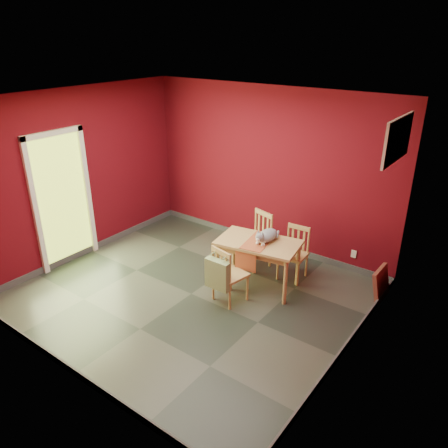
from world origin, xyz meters
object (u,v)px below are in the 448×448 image
Objects in this scene: dining_table at (258,247)px; tote_bag at (218,274)px; chair_far_right at (294,252)px; chair_near at (228,274)px; cat at (267,233)px; picture_frame at (381,284)px; chair_far_left at (257,239)px.

dining_table is 2.55× the size of tote_bag.
chair_far_right reaches higher than dining_table.
chair_near reaches higher than tote_bag.
chair_near reaches higher than dining_table.
dining_table is 2.70× the size of cat.
chair_near is 1.85× the size of picture_frame.
cat is (0.19, 0.67, 0.41)m from chair_near.
chair_far_right is 1.79× the size of picture_frame.
cat reaches higher than chair_near.
chair_far_right is 0.97× the size of chair_near.
tote_bag is at bearing -137.86° from picture_frame.
chair_far_right is 1.39m from tote_bag.
chair_far_right is at bearing -170.18° from picture_frame.
chair_far_right is at bearing 35.94° from cat.
tote_bag is 0.96m from cat.
picture_frame is (1.67, 1.33, -0.20)m from chair_near.
chair_far_left is at bearing -173.10° from picture_frame.
picture_frame is at bearing 9.82° from chair_far_right.
cat is at bearing 47.31° from dining_table.
chair_far_right is at bearing 60.20° from dining_table.
picture_frame is (1.91, 0.23, -0.23)m from chair_far_left.
cat is at bearing -156.03° from picture_frame.
chair_far_left is 1.92× the size of cat.
cat reaches higher than chair_far_left.
dining_table is 0.65m from chair_far_left.
chair_far_right is 1.29m from picture_frame.
chair_far_left reaches higher than tote_bag.
tote_bag is 1.08× the size of picture_frame.
chair_far_left is 1.94m from picture_frame.
cat is at bearing -44.09° from chair_far_left.
picture_frame is at bearing 42.14° from tote_bag.
tote_bag is at bearing -99.66° from dining_table.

